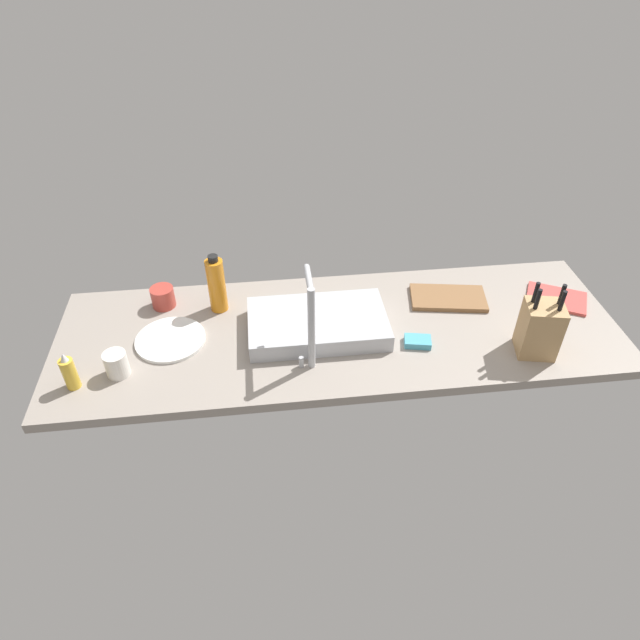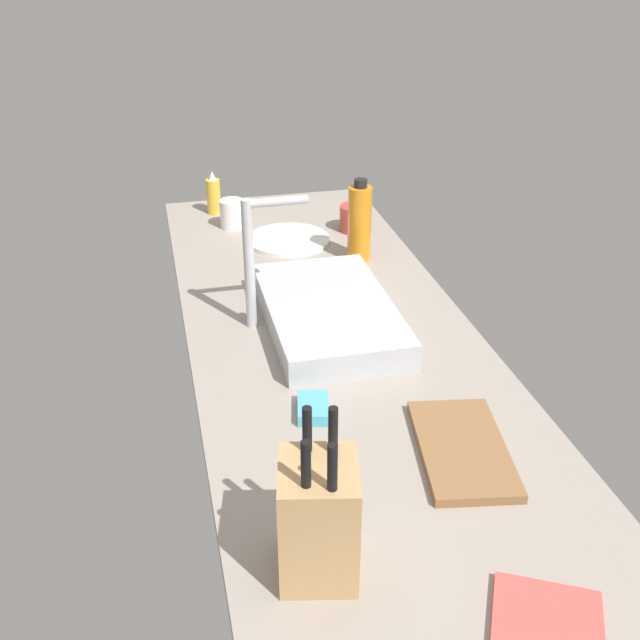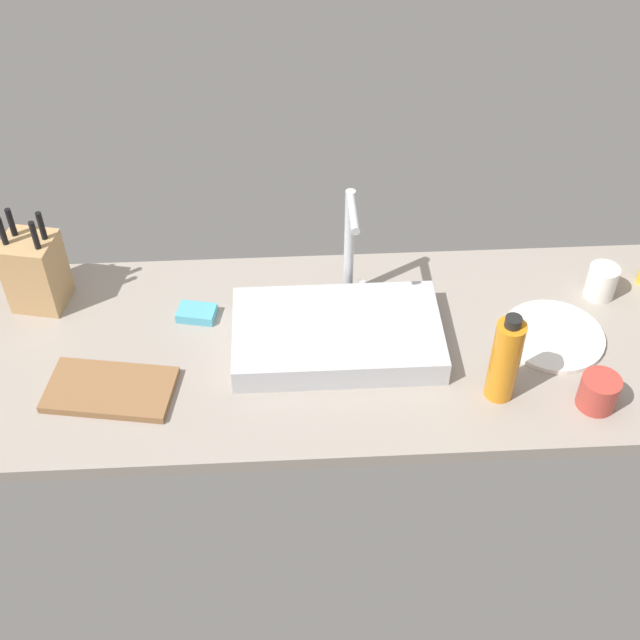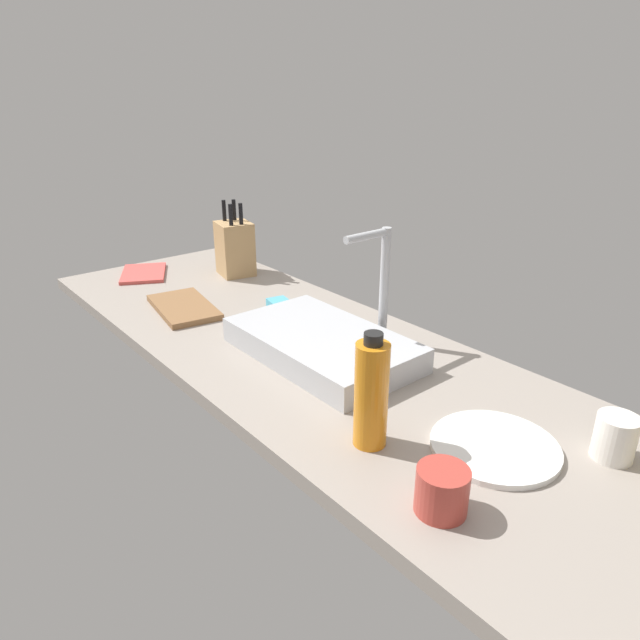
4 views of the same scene
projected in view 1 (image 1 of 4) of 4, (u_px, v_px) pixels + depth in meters
countertop_slab at (339, 333)px, 200.82cm from camera, size 199.22×66.14×3.50cm
sink_basin at (318, 324)px, 196.95cm from camera, size 48.34×28.47×6.37cm
faucet at (310, 320)px, 174.78cm from camera, size 5.50×14.81×31.10cm
knife_block at (540, 328)px, 184.69cm from camera, size 14.18×13.54×26.31cm
cutting_board at (448, 298)px, 212.61cm from camera, size 30.06×19.78×1.80cm
soap_bottle at (69, 373)px, 173.94cm from camera, size 4.42×4.42×13.85cm
water_bottle at (217, 285)px, 202.28cm from camera, size 6.44×6.44×23.03cm
dinner_plate at (170, 340)px, 194.30cm from camera, size 24.06×24.06×1.20cm
dish_towel at (556, 298)px, 212.81cm from camera, size 25.80×23.08×1.20cm
coffee_mug at (163, 297)px, 207.97cm from camera, size 8.58×8.58×7.79cm
ceramic_cup at (117, 364)px, 179.43cm from camera, size 7.42×7.42×8.57cm
dish_sponge at (418, 342)px, 192.60cm from camera, size 10.02×7.68×2.40cm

